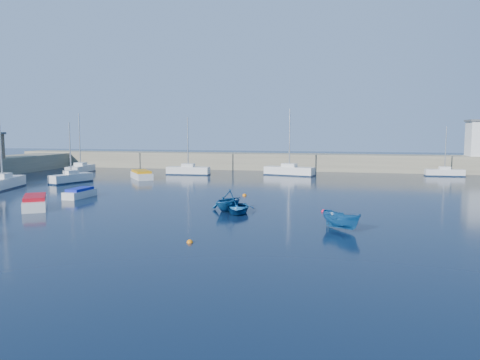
% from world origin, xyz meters
% --- Properties ---
extents(ground, '(220.00, 220.00, 0.00)m').
position_xyz_m(ground, '(0.00, 0.00, 0.00)').
color(ground, black).
rests_on(ground, ground).
extents(back_wall, '(96.00, 4.50, 2.60)m').
position_xyz_m(back_wall, '(0.00, 46.00, 1.30)').
color(back_wall, gray).
rests_on(back_wall, ground).
extents(sailboat_2, '(3.60, 7.36, 9.38)m').
position_xyz_m(sailboat_2, '(-29.03, 15.21, 0.68)').
color(sailboat_2, silver).
rests_on(sailboat_2, ground).
extents(sailboat_3, '(3.21, 5.63, 7.32)m').
position_xyz_m(sailboat_3, '(-25.12, 22.23, 0.60)').
color(sailboat_3, silver).
rests_on(sailboat_3, ground).
extents(sailboat_4, '(2.86, 6.93, 8.85)m').
position_xyz_m(sailboat_4, '(-31.06, 34.05, 0.62)').
color(sailboat_4, silver).
rests_on(sailboat_4, ground).
extents(sailboat_5, '(6.20, 1.90, 8.20)m').
position_xyz_m(sailboat_5, '(-14.54, 35.13, 0.63)').
color(sailboat_5, silver).
rests_on(sailboat_5, ground).
extents(sailboat_6, '(7.33, 3.63, 9.32)m').
position_xyz_m(sailboat_6, '(-0.24, 37.38, 0.67)').
color(sailboat_6, silver).
rests_on(sailboat_6, ground).
extents(sailboat_7, '(5.21, 1.72, 6.86)m').
position_xyz_m(sailboat_7, '(21.01, 40.95, 0.53)').
color(sailboat_7, silver).
rests_on(sailboat_7, ground).
extents(motorboat_0, '(4.15, 5.03, 1.10)m').
position_xyz_m(motorboat_0, '(-17.47, 4.97, 0.52)').
color(motorboat_0, silver).
rests_on(motorboat_0, ground).
extents(motorboat_1, '(1.50, 3.87, 0.94)m').
position_xyz_m(motorboat_1, '(-17.24, 11.32, 0.44)').
color(motorboat_1, silver).
rests_on(motorboat_1, ground).
extents(motorboat_2, '(4.79, 5.52, 1.12)m').
position_xyz_m(motorboat_2, '(-18.74, 28.46, 0.53)').
color(motorboat_2, silver).
rests_on(motorboat_2, ground).
extents(dinghy_center, '(3.16, 4.03, 0.76)m').
position_xyz_m(dinghy_center, '(-0.64, 6.63, 0.38)').
color(dinghy_center, navy).
rests_on(dinghy_center, ground).
extents(dinghy_left, '(3.85, 4.08, 1.71)m').
position_xyz_m(dinghy_left, '(-1.60, 7.45, 0.85)').
color(dinghy_left, navy).
rests_on(dinghy_left, ground).
extents(dinghy_right, '(3.11, 3.04, 1.22)m').
position_xyz_m(dinghy_right, '(7.34, 2.12, 0.61)').
color(dinghy_right, navy).
rests_on(dinghy_right, ground).
extents(buoy_0, '(0.38, 0.38, 0.38)m').
position_xyz_m(buoy_0, '(-1.18, -3.36, 0.00)').
color(buoy_0, '#D26A0B').
rests_on(buoy_0, ground).
extents(buoy_1, '(0.37, 0.37, 0.37)m').
position_xyz_m(buoy_1, '(5.90, 8.65, 0.00)').
color(buoy_1, red).
rests_on(buoy_1, ground).
extents(buoy_3, '(0.41, 0.41, 0.41)m').
position_xyz_m(buoy_3, '(-2.13, 16.06, 0.00)').
color(buoy_3, '#D26A0B').
rests_on(buoy_3, ground).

